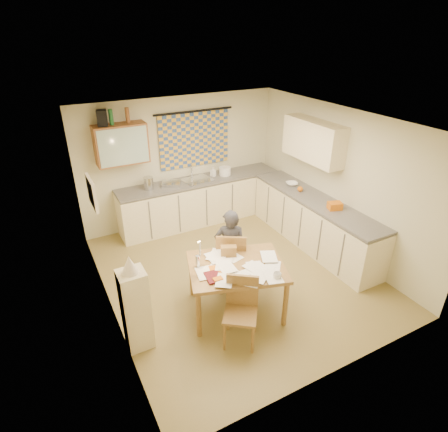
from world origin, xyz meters
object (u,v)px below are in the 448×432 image
counter_back (200,201)px  person (230,249)px  dining_table (236,287)px  stove (357,251)px  chair_far (231,268)px  shelf_stand (136,310)px  counter_right (313,222)px

counter_back → person: 2.22m
dining_table → person: 0.63m
stove → dining_table: bearing=175.6°
chair_far → shelf_stand: (-1.63, -0.53, 0.26)m
stove → dining_table: (-2.12, 0.16, -0.06)m
counter_back → counter_right: bearing=-51.3°
dining_table → counter_back: bearing=93.3°
shelf_stand → counter_right: bearing=14.3°
stove → dining_table: size_ratio=0.58×
counter_back → dining_table: (-0.68, -2.69, -0.07)m
dining_table → person: size_ratio=1.16×
counter_back → dining_table: bearing=-104.3°
counter_back → shelf_stand: (-2.10, -2.70, 0.11)m
counter_right → stove: size_ratio=3.34×
stove → person: person is taller
counter_back → chair_far: 2.22m
counter_back → counter_right: same height
counter_right → chair_far: chair_far is taller
counter_right → dining_table: size_ratio=1.95×
counter_back → chair_far: bearing=-102.3°
chair_far → person: size_ratio=0.75×
counter_back → person: (-0.49, -2.15, 0.20)m
counter_right → shelf_stand: (-3.54, -0.90, 0.11)m
stove → person: bearing=160.0°
shelf_stand → chair_far: bearing=18.1°
stove → chair_far: 2.04m
counter_right → chair_far: bearing=-169.0°
chair_far → person: (-0.01, 0.01, 0.35)m
counter_back → stove: counter_back is taller
dining_table → chair_far: bearing=85.6°
dining_table → shelf_stand: size_ratio=1.35×
counter_right → stove: (-0.00, -1.06, -0.01)m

